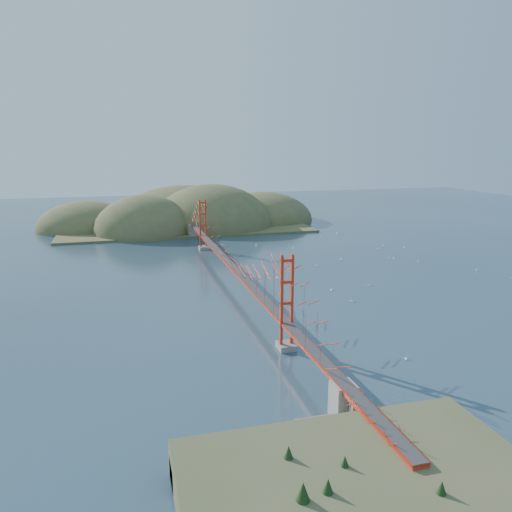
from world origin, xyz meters
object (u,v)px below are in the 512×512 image
object	(u,v)px
bridge	(231,244)
sailboat_0	(277,277)
sailboat_1	(316,265)
fort	(356,420)
sailboat_2	(369,285)

from	to	relation	value
bridge	sailboat_0	size ratio (longest dim) A/B	132.77
sailboat_0	bridge	bearing A→B (deg)	-172.84
bridge	sailboat_1	distance (m)	21.97
sailboat_1	bridge	bearing A→B (deg)	-158.35
fort	sailboat_1	bearing A→B (deg)	71.16
fort	sailboat_0	distance (m)	49.84
fort	sailboat_2	distance (m)	45.78
fort	sailboat_2	bearing A→B (deg)	60.65
bridge	sailboat_1	size ratio (longest dim) A/B	156.39
fort	bridge	bearing A→B (deg)	90.48
sailboat_2	bridge	bearing A→B (deg)	160.52
fort	sailboat_0	xyz separation A→B (m)	(8.53, 49.10, -0.51)
sailboat_2	sailboat_1	distance (m)	16.15
fort	sailboat_0	world-z (taller)	fort
bridge	fort	bearing A→B (deg)	-89.52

